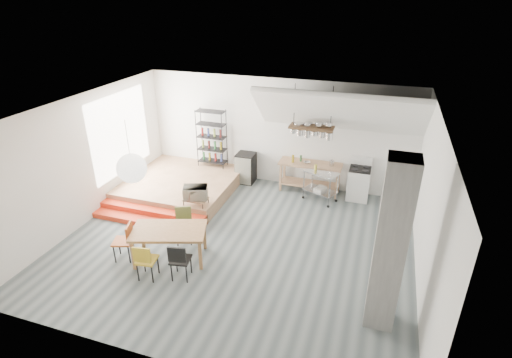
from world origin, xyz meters
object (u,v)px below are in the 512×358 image
(dining_table, at_px, (169,233))
(stove, at_px, (359,183))
(mini_fridge, at_px, (246,168))
(rolling_cart, at_px, (321,182))

(dining_table, bearing_deg, stove, 30.69)
(stove, relative_size, mini_fridge, 1.27)
(stove, bearing_deg, mini_fridge, 179.26)
(dining_table, xyz_separation_m, mini_fridge, (0.27, 4.23, -0.20))
(stove, height_order, mini_fridge, stove)
(stove, xyz_separation_m, dining_table, (-3.67, -4.19, 0.19))
(stove, distance_m, mini_fridge, 3.40)
(rolling_cart, bearing_deg, stove, 46.53)
(dining_table, xyz_separation_m, rolling_cart, (2.66, 3.73, -0.09))
(dining_table, relative_size, rolling_cart, 1.76)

